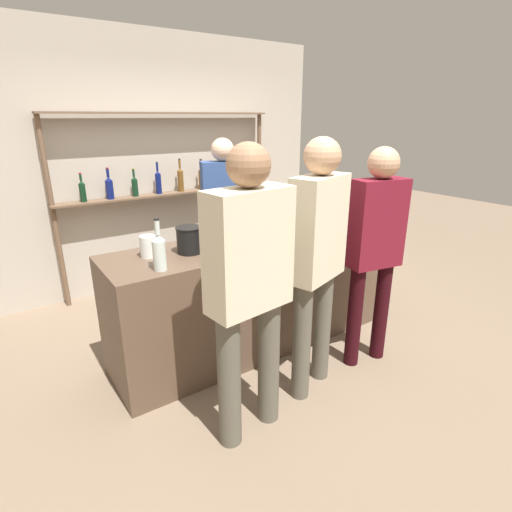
% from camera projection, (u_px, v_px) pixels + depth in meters
% --- Properties ---
extents(ground_plane, '(16.00, 16.00, 0.00)m').
position_uv_depth(ground_plane, '(256.00, 342.00, 3.60)').
color(ground_plane, '#7A6651').
extents(bar_counter, '(2.47, 0.67, 0.97)m').
position_uv_depth(bar_counter, '(256.00, 293.00, 3.44)').
color(bar_counter, brown).
rests_on(bar_counter, ground_plane).
extents(back_wall, '(4.07, 0.12, 2.80)m').
position_uv_depth(back_wall, '(162.00, 164.00, 4.64)').
color(back_wall, '#B2A899').
rests_on(back_wall, ground_plane).
extents(back_shelf, '(2.54, 0.18, 1.96)m').
position_uv_depth(back_shelf, '(171.00, 174.00, 4.54)').
color(back_shelf, brown).
rests_on(back_shelf, ground_plane).
extents(counter_bottle_0, '(0.07, 0.07, 0.30)m').
position_uv_depth(counter_bottle_0, '(286.00, 223.00, 3.32)').
color(counter_bottle_0, black).
rests_on(counter_bottle_0, bar_counter).
extents(counter_bottle_1, '(0.09, 0.09, 0.35)m').
position_uv_depth(counter_bottle_1, '(159.00, 251.00, 2.58)').
color(counter_bottle_1, silver).
rests_on(counter_bottle_1, bar_counter).
extents(counter_bottle_2, '(0.08, 0.08, 0.35)m').
position_uv_depth(counter_bottle_2, '(213.00, 237.00, 2.84)').
color(counter_bottle_2, '#0F1956').
rests_on(counter_bottle_2, bar_counter).
extents(counter_bottle_3, '(0.07, 0.07, 0.33)m').
position_uv_depth(counter_bottle_3, '(349.00, 209.00, 3.77)').
color(counter_bottle_3, black).
rests_on(counter_bottle_3, bar_counter).
extents(counter_bottle_4, '(0.07, 0.07, 0.37)m').
position_uv_depth(counter_bottle_4, '(257.00, 217.00, 3.42)').
color(counter_bottle_4, black).
rests_on(counter_bottle_4, bar_counter).
extents(wine_glass, '(0.08, 0.08, 0.14)m').
position_uv_depth(wine_glass, '(218.00, 235.00, 3.03)').
color(wine_glass, silver).
rests_on(wine_glass, bar_counter).
extents(ice_bucket, '(0.19, 0.19, 0.20)m').
position_uv_depth(ice_bucket, '(189.00, 240.00, 2.93)').
color(ice_bucket, black).
rests_on(ice_bucket, bar_counter).
extents(cork_jar, '(0.12, 0.12, 0.16)m').
position_uv_depth(cork_jar, '(148.00, 247.00, 2.85)').
color(cork_jar, silver).
rests_on(cork_jar, bar_counter).
extents(customer_right, '(0.44, 0.25, 1.73)m').
position_uv_depth(customer_right, '(375.00, 242.00, 3.01)').
color(customer_right, black).
rests_on(customer_right, ground_plane).
extents(customer_left, '(0.52, 0.28, 1.80)m').
position_uv_depth(customer_left, '(249.00, 279.00, 2.26)').
color(customer_left, '#575347').
rests_on(customer_left, ground_plane).
extents(server_behind_counter, '(0.48, 0.32, 1.73)m').
position_uv_depth(server_behind_counter, '(224.00, 209.00, 4.11)').
color(server_behind_counter, '#121C33').
rests_on(server_behind_counter, ground_plane).
extents(customer_center, '(0.50, 0.33, 1.81)m').
position_uv_depth(customer_center, '(317.00, 251.00, 2.67)').
color(customer_center, '#575347').
rests_on(customer_center, ground_plane).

